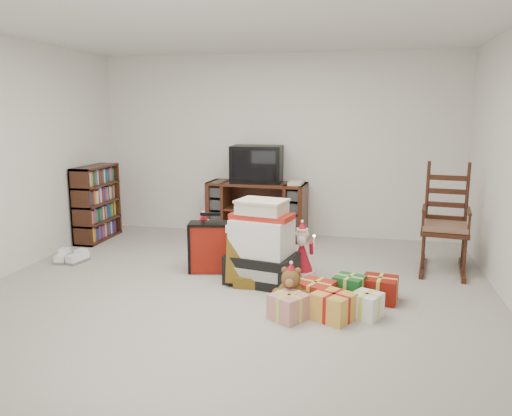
% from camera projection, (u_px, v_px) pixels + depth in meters
% --- Properties ---
extents(room, '(5.01, 5.01, 2.51)m').
position_uv_depth(room, '(231.00, 165.00, 4.53)').
color(room, '#A5A097').
rests_on(room, ground).
extents(tv_stand, '(1.37, 0.56, 0.77)m').
position_uv_depth(tv_stand, '(257.00, 210.00, 6.88)').
color(tv_stand, '#472414').
rests_on(tv_stand, floor).
extents(bookshelf, '(0.28, 0.83, 1.01)m').
position_uv_depth(bookshelf, '(97.00, 204.00, 6.75)').
color(bookshelf, '#3C1B10').
rests_on(bookshelf, floor).
extents(rocking_chair, '(0.60, 0.87, 1.23)m').
position_uv_depth(rocking_chair, '(444.00, 232.00, 5.48)').
color(rocking_chair, '#3C1B10').
rests_on(rocking_chair, floor).
extents(gift_pile, '(0.76, 0.61, 0.84)m').
position_uv_depth(gift_pile, '(262.00, 248.00, 5.05)').
color(gift_pile, black).
rests_on(gift_pile, floor).
extents(red_suitcase, '(0.46, 0.30, 0.64)m').
position_uv_depth(red_suitcase, '(210.00, 247.00, 5.41)').
color(red_suitcase, maroon).
rests_on(red_suitcase, floor).
extents(stocking, '(0.30, 0.13, 0.63)m').
position_uv_depth(stocking, '(238.00, 256.00, 4.95)').
color(stocking, '#0C741B').
rests_on(stocking, floor).
extents(teddy_bear, '(0.26, 0.23, 0.38)m').
position_uv_depth(teddy_bear, '(291.00, 291.00, 4.41)').
color(teddy_bear, brown).
rests_on(teddy_bear, floor).
extents(santa_figurine, '(0.28, 0.27, 0.58)m').
position_uv_depth(santa_figurine, '(302.00, 254.00, 5.35)').
color(santa_figurine, '#B21321').
rests_on(santa_figurine, floor).
extents(mrs_claus_figurine, '(0.31, 0.29, 0.63)m').
position_uv_depth(mrs_claus_figurine, '(204.00, 246.00, 5.57)').
color(mrs_claus_figurine, '#B21321').
rests_on(mrs_claus_figurine, floor).
extents(sneaker_pair, '(0.37, 0.31, 0.10)m').
position_uv_depth(sneaker_pair, '(70.00, 258.00, 5.79)').
color(sneaker_pair, white).
rests_on(sneaker_pair, floor).
extents(gift_cluster, '(0.79, 1.10, 0.27)m').
position_uv_depth(gift_cluster, '(340.00, 296.00, 4.37)').
color(gift_cluster, '#AE2113').
rests_on(gift_cluster, floor).
extents(crt_television, '(0.70, 0.52, 0.50)m').
position_uv_depth(crt_television, '(257.00, 164.00, 6.78)').
color(crt_television, black).
rests_on(crt_television, tv_stand).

